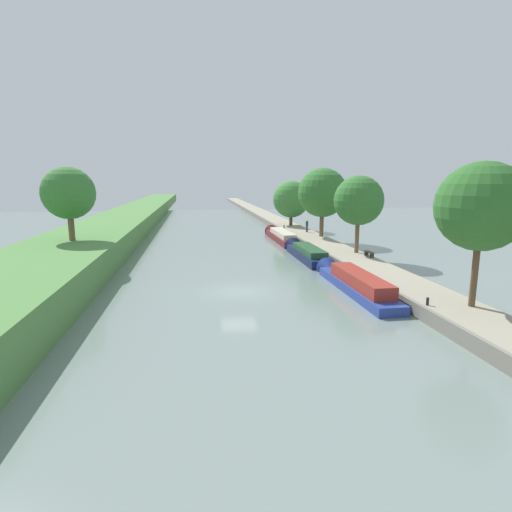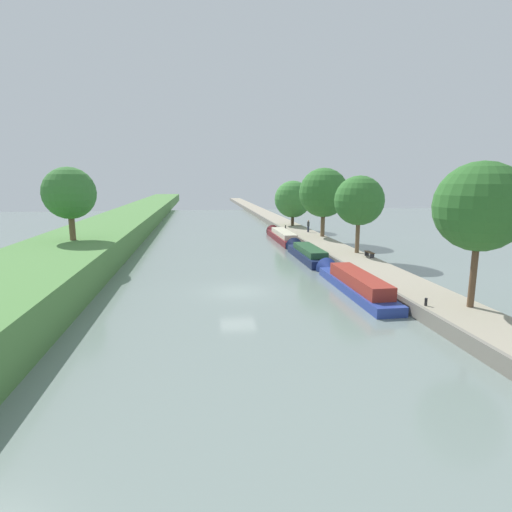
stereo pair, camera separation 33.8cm
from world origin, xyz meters
name	(u,v)px [view 1 (the left image)]	position (x,y,z in m)	size (l,w,h in m)	color
ground_plane	(239,292)	(0.00, 0.00, 0.00)	(160.00, 160.00, 0.00)	slate
left_grassy_bank	(27,282)	(-14.04, 0.00, 1.25)	(8.52, 260.00, 2.51)	#518442
right_towpath	(392,280)	(11.63, 0.00, 0.40)	(3.70, 260.00, 0.80)	#9E937F
stone_quay	(367,281)	(9.66, 0.00, 0.43)	(0.25, 260.00, 0.85)	gray
narrowboat_blue	(353,282)	(8.29, -0.72, 0.60)	(1.92, 12.37, 2.09)	#283D93
narrowboat_navy	(306,253)	(8.15, 11.63, 0.55)	(2.04, 11.03, 1.94)	#141E42
narrowboat_maroon	(280,236)	(8.17, 24.10, 0.57)	(1.95, 13.56, 1.93)	maroon
tree_rightbank_near	(482,207)	(12.47, -7.82, 6.43)	(4.88, 4.88, 8.08)	brown
tree_rightbank_midnear	(359,201)	(12.71, 9.51, 5.88)	(4.77, 4.77, 7.48)	brown
tree_rightbank_midfar	(323,193)	(12.86, 21.24, 6.27)	(6.09, 6.09, 8.53)	brown
tree_rightbank_far	(291,199)	(11.93, 33.89, 4.89)	(5.69, 5.69, 6.94)	#4C3828
tree_leftbank_downstream	(68,193)	(-13.92, 10.29, 6.69)	(4.60, 4.60, 6.50)	brown
person_walking	(307,226)	(12.21, 25.64, 1.68)	(0.34, 0.34, 1.66)	#282D42
mooring_bollard_near	(428,301)	(10.08, -7.29, 1.03)	(0.16, 0.16, 0.45)	black
mooring_bollard_far	(284,227)	(10.08, 30.46, 1.03)	(0.16, 0.16, 0.45)	black
park_bench	(369,253)	(13.04, 7.26, 1.15)	(0.44, 1.50, 0.47)	#333338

